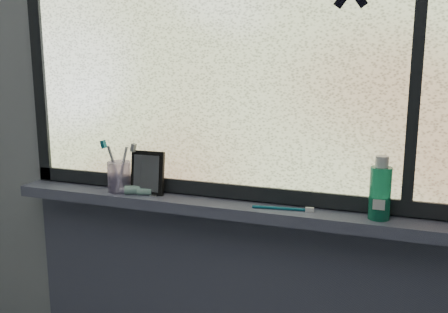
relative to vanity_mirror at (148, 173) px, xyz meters
name	(u,v)px	position (x,y,z in m)	size (l,w,h in m)	color
wall_back	(229,133)	(0.29, 0.07, 0.15)	(3.00, 0.01, 2.50)	#9EA3A8
windowsill	(222,207)	(0.29, 0.00, -0.10)	(1.62, 0.14, 0.04)	#50536B
window_pane	(227,52)	(0.29, 0.05, 0.43)	(1.50, 0.01, 1.00)	silver
frame_bottom	(226,190)	(0.29, 0.04, -0.05)	(1.60, 0.03, 0.05)	black
frame_left	(39,52)	(-0.49, 0.04, 0.43)	(0.05, 0.03, 1.10)	black
frame_mullion	(418,51)	(0.89, 0.04, 0.43)	(0.04, 0.03, 1.00)	black
vanity_mirror	(148,173)	(0.00, 0.00, 0.00)	(0.13, 0.06, 0.16)	black
toothpaste_tube	(137,190)	(-0.03, -0.02, -0.06)	(0.18, 0.04, 0.03)	silver
toothbrush_cup	(119,177)	(-0.12, -0.01, -0.02)	(0.09, 0.09, 0.11)	#C1AFE7
toothbrush_lying	(279,207)	(0.50, -0.02, -0.07)	(0.22, 0.02, 0.01)	#0C5D72
mouthwash_bottle	(380,188)	(0.81, -0.01, 0.02)	(0.07, 0.07, 0.16)	#1B8F69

